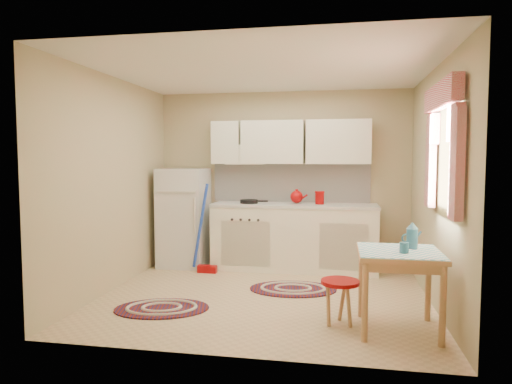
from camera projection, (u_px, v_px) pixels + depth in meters
room_shell at (281, 154)px, 5.21m from camera, size 3.64×3.60×2.52m
fridge at (184, 217)px, 6.54m from camera, size 0.65×0.60×1.40m
broom at (207, 229)px, 6.13m from camera, size 0.28×0.12×1.20m
base_cabinets at (294, 238)px, 6.33m from camera, size 2.25×0.60×0.88m
countertop at (294, 205)px, 6.30m from camera, size 2.27×0.62×0.04m
frying_pan at (249, 202)px, 6.36m from camera, size 0.29×0.29×0.05m
red_kettle at (297, 197)px, 6.28m from camera, size 0.23×0.21×0.19m
red_canister at (320, 198)px, 6.23m from camera, size 0.13×0.13×0.16m
table at (398, 291)px, 4.08m from camera, size 0.72×0.72×0.72m
stool at (340, 302)px, 4.23m from camera, size 0.42×0.42×0.42m
coffee_pot at (412, 236)px, 4.14m from camera, size 0.15×0.14×0.25m
mug at (404, 248)px, 3.95m from camera, size 0.08×0.08×0.10m
rug_center at (293, 289)px, 5.38m from camera, size 1.10×0.80×0.02m
rug_left at (162, 308)px, 4.68m from camera, size 1.09×0.86×0.02m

